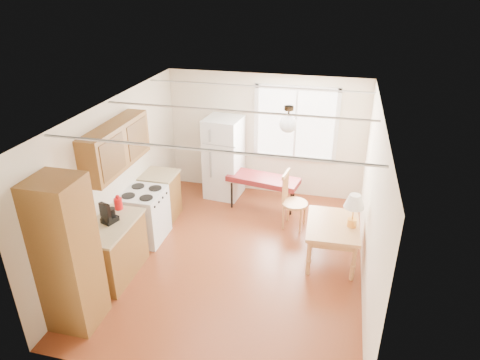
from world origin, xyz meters
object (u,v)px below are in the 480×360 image
(dining_table, at_px, (333,229))
(bench, at_px, (263,180))
(chair, at_px, (290,196))
(refrigerator, at_px, (224,158))

(dining_table, bearing_deg, bench, 131.22)
(bench, xyz_separation_m, dining_table, (1.40, -1.48, -0.01))
(bench, height_order, dining_table, dining_table)
(bench, relative_size, dining_table, 1.33)
(bench, distance_m, dining_table, 2.04)
(chair, bearing_deg, bench, 142.81)
(bench, bearing_deg, refrigerator, 170.01)
(dining_table, xyz_separation_m, chair, (-0.80, 0.88, 0.04))
(dining_table, bearing_deg, chair, 130.21)
(refrigerator, distance_m, dining_table, 2.92)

